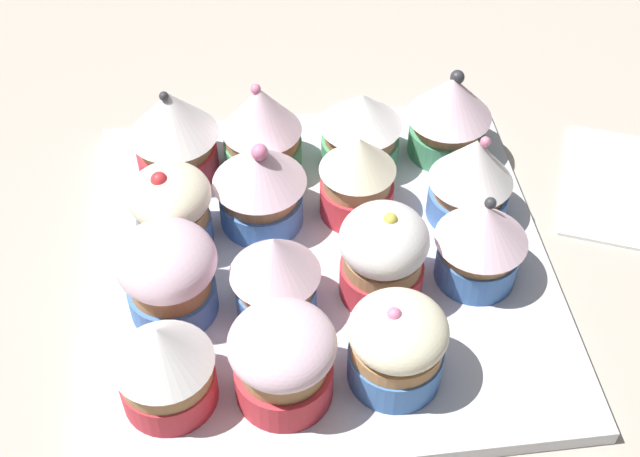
{
  "coord_description": "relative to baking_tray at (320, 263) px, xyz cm",
  "views": [
    {
      "loc": [
        -4.78,
        -39.67,
        46.52
      ],
      "look_at": [
        0.0,
        0.0,
        4.2
      ],
      "focal_mm": 47.61,
      "sensor_mm": 36.0,
      "label": 1
    }
  ],
  "objects": [
    {
      "name": "cupcake_10",
      "position": [
        11.3,
        3.09,
        4.27
      ],
      "size": [
        6.13,
        6.13,
        7.4
      ],
      "color": "#477AC6",
      "rests_on": "baking_tray"
    },
    {
      "name": "cupcake_8",
      "position": [
        -3.81,
        4.25,
        4.43
      ],
      "size": [
        6.75,
        6.75,
        7.62
      ],
      "color": "#477AC6",
      "rests_on": "baking_tray"
    },
    {
      "name": "baking_tray",
      "position": [
        0.0,
        0.0,
        0.0
      ],
      "size": [
        32.29,
        32.29,
        1.2
      ],
      "color": "silver",
      "rests_on": "ground_plane"
    },
    {
      "name": "cupcake_3",
      "position": [
        -10.26,
        -3.32,
        4.23
      ],
      "size": [
        6.53,
        6.53,
        6.99
      ],
      "color": "#477AC6",
      "rests_on": "baking_tray"
    },
    {
      "name": "cupcake_9",
      "position": [
        3.24,
        4.34,
        4.19
      ],
      "size": [
        5.57,
        5.57,
        7.09
      ],
      "color": "#D1333D",
      "rests_on": "baking_tray"
    },
    {
      "name": "cupcake_14",
      "position": [
        11.31,
        10.23,
        4.41
      ],
      "size": [
        6.63,
        6.63,
        7.54
      ],
      "color": "#4C9E6B",
      "rests_on": "baking_tray"
    },
    {
      "name": "cupcake_0",
      "position": [
        -10.52,
        -10.28,
        4.11
      ],
      "size": [
        6.11,
        6.11,
        6.88
      ],
      "color": "#D1333D",
      "rests_on": "baking_tray"
    },
    {
      "name": "cupcake_4",
      "position": [
        -3.42,
        -4.2,
        4.26
      ],
      "size": [
        5.98,
        5.98,
        6.93
      ],
      "color": "#477AC6",
      "rests_on": "baking_tray"
    },
    {
      "name": "cupcake_13",
      "position": [
        4.32,
        9.77,
        3.99
      ],
      "size": [
        6.35,
        6.35,
        6.61
      ],
      "color": "#4C9E6B",
      "rests_on": "baking_tray"
    },
    {
      "name": "cupcake_11",
      "position": [
        -9.86,
        10.44,
        4.57
      ],
      "size": [
        6.78,
        6.78,
        7.78
      ],
      "color": "#D1333D",
      "rests_on": "baking_tray"
    },
    {
      "name": "cupcake_5",
      "position": [
        3.75,
        -3.48,
        4.32
      ],
      "size": [
        5.91,
        5.91,
        7.64
      ],
      "color": "#D1333D",
      "rests_on": "baking_tray"
    },
    {
      "name": "ground_plane",
      "position": [
        0.0,
        0.0,
        -2.1
      ],
      "size": [
        180.0,
        180.0,
        3.0
      ],
      "primitive_type": "cube",
      "color": "#B2A899"
    },
    {
      "name": "cupcake_2",
      "position": [
        3.44,
        -10.36,
        3.81
      ],
      "size": [
        6.08,
        6.08,
        6.62
      ],
      "color": "#477AC6",
      "rests_on": "baking_tray"
    },
    {
      "name": "cupcake_1",
      "position": [
        -3.52,
        -10.75,
        4.09
      ],
      "size": [
        6.47,
        6.47,
        6.73
      ],
      "color": "#D1333D",
      "rests_on": "baking_tray"
    },
    {
      "name": "cupcake_12",
      "position": [
        -3.24,
        10.05,
        4.44
      ],
      "size": [
        6.11,
        6.11,
        7.88
      ],
      "color": "#4C9E6B",
      "rests_on": "baking_tray"
    },
    {
      "name": "cupcake_7",
      "position": [
        -10.08,
        2.81,
        4.01
      ],
      "size": [
        5.78,
        5.78,
        6.91
      ],
      "color": "#477AC6",
      "rests_on": "baking_tray"
    },
    {
      "name": "cupcake_6",
      "position": [
        10.49,
        -2.93,
        4.11
      ],
      "size": [
        6.29,
        6.29,
        6.9
      ],
      "color": "#477AC6",
      "rests_on": "baking_tray"
    }
  ]
}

